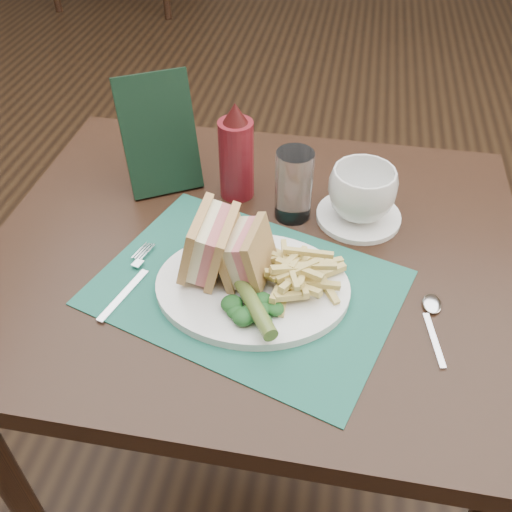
{
  "coord_description": "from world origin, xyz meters",
  "views": [
    {
      "loc": [
        0.13,
        -1.21,
        1.39
      ],
      "look_at": [
        0.02,
        -0.57,
        0.8
      ],
      "focal_mm": 40.0,
      "sensor_mm": 36.0,
      "label": 1
    }
  ],
  "objects_px": {
    "table_main": "(255,378)",
    "saucer": "(358,216)",
    "sandwich_half_a": "(196,241)",
    "plate": "(253,287)",
    "check_presenter": "(159,135)",
    "coffee_cup": "(362,193)",
    "placemat": "(247,287)",
    "drinking_glass": "(294,185)",
    "sandwich_half_b": "(233,250)",
    "ketchup_bottle": "(236,151)"
  },
  "relations": [
    {
      "from": "ketchup_bottle",
      "to": "table_main",
      "type": "bearing_deg",
      "value": -67.35
    },
    {
      "from": "drinking_glass",
      "to": "placemat",
      "type": "bearing_deg",
      "value": -102.96
    },
    {
      "from": "saucer",
      "to": "drinking_glass",
      "type": "bearing_deg",
      "value": -174.87
    },
    {
      "from": "sandwich_half_a",
      "to": "plate",
      "type": "bearing_deg",
      "value": -11.16
    },
    {
      "from": "plate",
      "to": "sandwich_half_b",
      "type": "relative_size",
      "value": 3.22
    },
    {
      "from": "drinking_glass",
      "to": "ketchup_bottle",
      "type": "xyz_separation_m",
      "value": [
        -0.11,
        0.05,
        0.03
      ]
    },
    {
      "from": "coffee_cup",
      "to": "saucer",
      "type": "bearing_deg",
      "value": 0.0
    },
    {
      "from": "plate",
      "to": "saucer",
      "type": "distance_m",
      "value": 0.26
    },
    {
      "from": "table_main",
      "to": "coffee_cup",
      "type": "height_order",
      "value": "coffee_cup"
    },
    {
      "from": "plate",
      "to": "sandwich_half_b",
      "type": "height_order",
      "value": "sandwich_half_b"
    },
    {
      "from": "sandwich_half_a",
      "to": "coffee_cup",
      "type": "xyz_separation_m",
      "value": [
        0.24,
        0.19,
        -0.02
      ]
    },
    {
      "from": "sandwich_half_a",
      "to": "check_presenter",
      "type": "height_order",
      "value": "check_presenter"
    },
    {
      "from": "sandwich_half_a",
      "to": "check_presenter",
      "type": "bearing_deg",
      "value": 119.49
    },
    {
      "from": "plate",
      "to": "ketchup_bottle",
      "type": "height_order",
      "value": "ketchup_bottle"
    },
    {
      "from": "drinking_glass",
      "to": "plate",
      "type": "bearing_deg",
      "value": -99.97
    },
    {
      "from": "table_main",
      "to": "plate",
      "type": "relative_size",
      "value": 3.0
    },
    {
      "from": "saucer",
      "to": "drinking_glass",
      "type": "distance_m",
      "value": 0.13
    },
    {
      "from": "table_main",
      "to": "drinking_glass",
      "type": "relative_size",
      "value": 6.92
    },
    {
      "from": "sandwich_half_b",
      "to": "ketchup_bottle",
      "type": "bearing_deg",
      "value": 106.88
    },
    {
      "from": "plate",
      "to": "drinking_glass",
      "type": "distance_m",
      "value": 0.21
    },
    {
      "from": "sandwich_half_b",
      "to": "drinking_glass",
      "type": "relative_size",
      "value": 0.72
    },
    {
      "from": "coffee_cup",
      "to": "sandwich_half_b",
      "type": "bearing_deg",
      "value": -133.73
    },
    {
      "from": "sandwich_half_a",
      "to": "saucer",
      "type": "xyz_separation_m",
      "value": [
        0.24,
        0.19,
        -0.07
      ]
    },
    {
      "from": "table_main",
      "to": "sandwich_half_a",
      "type": "bearing_deg",
      "value": -131.82
    },
    {
      "from": "placemat",
      "to": "drinking_glass",
      "type": "distance_m",
      "value": 0.21
    },
    {
      "from": "table_main",
      "to": "coffee_cup",
      "type": "relative_size",
      "value": 7.68
    },
    {
      "from": "table_main",
      "to": "saucer",
      "type": "height_order",
      "value": "saucer"
    },
    {
      "from": "placemat",
      "to": "saucer",
      "type": "distance_m",
      "value": 0.26
    },
    {
      "from": "coffee_cup",
      "to": "check_presenter",
      "type": "height_order",
      "value": "check_presenter"
    },
    {
      "from": "sandwich_half_a",
      "to": "ketchup_bottle",
      "type": "bearing_deg",
      "value": 87.04
    },
    {
      "from": "table_main",
      "to": "placemat",
      "type": "xyz_separation_m",
      "value": [
        0.01,
        -0.1,
        0.38
      ]
    },
    {
      "from": "sandwich_half_a",
      "to": "sandwich_half_b",
      "type": "xyz_separation_m",
      "value": [
        0.06,
        -0.0,
        -0.01
      ]
    },
    {
      "from": "sandwich_half_a",
      "to": "drinking_glass",
      "type": "height_order",
      "value": "drinking_glass"
    },
    {
      "from": "ketchup_bottle",
      "to": "check_presenter",
      "type": "distance_m",
      "value": 0.14
    },
    {
      "from": "sandwich_half_a",
      "to": "sandwich_half_b",
      "type": "bearing_deg",
      "value": -1.12
    },
    {
      "from": "placemat",
      "to": "coffee_cup",
      "type": "distance_m",
      "value": 0.27
    },
    {
      "from": "placemat",
      "to": "drinking_glass",
      "type": "bearing_deg",
      "value": 77.04
    },
    {
      "from": "placemat",
      "to": "plate",
      "type": "bearing_deg",
      "value": -27.8
    },
    {
      "from": "sandwich_half_b",
      "to": "placemat",
      "type": "bearing_deg",
      "value": -21.84
    },
    {
      "from": "plate",
      "to": "sandwich_half_b",
      "type": "xyz_separation_m",
      "value": [
        -0.03,
        0.02,
        0.06
      ]
    },
    {
      "from": "coffee_cup",
      "to": "ketchup_bottle",
      "type": "relative_size",
      "value": 0.63
    },
    {
      "from": "sandwich_half_a",
      "to": "saucer",
      "type": "height_order",
      "value": "sandwich_half_a"
    },
    {
      "from": "table_main",
      "to": "ketchup_bottle",
      "type": "relative_size",
      "value": 4.84
    },
    {
      "from": "plate",
      "to": "sandwich_half_a",
      "type": "distance_m",
      "value": 0.11
    },
    {
      "from": "plate",
      "to": "check_presenter",
      "type": "distance_m",
      "value": 0.35
    },
    {
      "from": "plate",
      "to": "sandwich_half_a",
      "type": "relative_size",
      "value": 2.75
    },
    {
      "from": "saucer",
      "to": "table_main",
      "type": "bearing_deg",
      "value": -147.54
    },
    {
      "from": "table_main",
      "to": "saucer",
      "type": "xyz_separation_m",
      "value": [
        0.17,
        0.11,
        0.38
      ]
    },
    {
      "from": "table_main",
      "to": "saucer",
      "type": "relative_size",
      "value": 6.0
    },
    {
      "from": "table_main",
      "to": "sandwich_half_b",
      "type": "xyz_separation_m",
      "value": [
        -0.02,
        -0.09,
        0.44
      ]
    }
  ]
}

